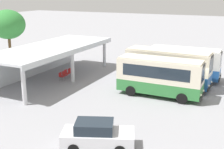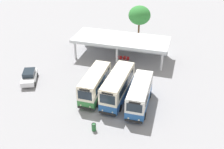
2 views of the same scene
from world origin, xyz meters
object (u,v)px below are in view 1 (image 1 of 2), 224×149
(city_bus_second_in_row, at_px, (168,67))
(city_bus_middle_cream, at_px, (184,62))
(city_bus_nearest_orange, at_px, (160,76))
(waiting_chair_end_by_column, at_px, (61,76))
(waiting_chair_middle_seat, at_px, (67,73))
(waiting_chair_fourth_seat, at_px, (70,72))
(parked_car_flank, at_px, (97,134))
(waiting_chair_second_from_end, at_px, (64,74))

(city_bus_second_in_row, xyz_separation_m, city_bus_middle_cream, (2.97, -0.87, -0.13))
(city_bus_nearest_orange, bearing_deg, waiting_chair_end_by_column, 89.21)
(waiting_chair_end_by_column, bearing_deg, city_bus_second_in_row, -74.39)
(waiting_chair_middle_seat, distance_m, waiting_chair_fourth_seat, 0.59)
(parked_car_flank, height_order, waiting_chair_end_by_column, parked_car_flank)
(parked_car_flank, relative_size, waiting_chair_second_from_end, 5.20)
(city_bus_second_in_row, relative_size, waiting_chair_fourth_seat, 9.28)
(waiting_chair_second_from_end, distance_m, waiting_chair_middle_seat, 0.60)
(city_bus_nearest_orange, distance_m, waiting_chair_second_from_end, 10.34)
(city_bus_nearest_orange, xyz_separation_m, waiting_chair_middle_seat, (1.31, 10.37, -1.31))
(city_bus_nearest_orange, distance_m, waiting_chair_end_by_column, 10.32)
(waiting_chair_second_from_end, xyz_separation_m, waiting_chair_fourth_seat, (1.17, 0.07, 0.00))
(city_bus_nearest_orange, height_order, waiting_chair_fourth_seat, city_bus_nearest_orange)
(city_bus_second_in_row, height_order, waiting_chair_end_by_column, city_bus_second_in_row)
(city_bus_second_in_row, relative_size, waiting_chair_second_from_end, 9.28)
(city_bus_nearest_orange, bearing_deg, waiting_chair_middle_seat, 82.81)
(waiting_chair_fourth_seat, bearing_deg, waiting_chair_end_by_column, -177.82)
(waiting_chair_end_by_column, bearing_deg, waiting_chair_middle_seat, 6.65)
(city_bus_middle_cream, height_order, parked_car_flank, city_bus_middle_cream)
(city_bus_second_in_row, bearing_deg, waiting_chair_middle_seat, 99.19)
(city_bus_nearest_orange, height_order, city_bus_second_in_row, city_bus_second_in_row)
(city_bus_nearest_orange, xyz_separation_m, parked_car_flank, (-10.03, 0.64, -1.00))
(waiting_chair_fourth_seat, bearing_deg, waiting_chair_second_from_end, -176.47)
(city_bus_second_in_row, bearing_deg, waiting_chair_fourth_seat, 96.02)
(city_bus_nearest_orange, bearing_deg, city_bus_middle_cream, -7.15)
(city_bus_second_in_row, distance_m, waiting_chair_fourth_seat, 10.33)
(parked_car_flank, distance_m, waiting_chair_fourth_seat, 15.34)
(parked_car_flank, xyz_separation_m, waiting_chair_middle_seat, (11.33, 9.73, -0.30))
(waiting_chair_end_by_column, xyz_separation_m, waiting_chair_middle_seat, (1.17, 0.14, 0.00))
(city_bus_nearest_orange, xyz_separation_m, waiting_chair_end_by_column, (0.14, 10.23, -1.31))
(waiting_chair_end_by_column, relative_size, waiting_chair_middle_seat, 1.00)
(city_bus_second_in_row, xyz_separation_m, waiting_chair_middle_seat, (-1.66, 10.25, -1.40))
(city_bus_middle_cream, height_order, waiting_chair_fourth_seat, city_bus_middle_cream)
(waiting_chair_end_by_column, height_order, waiting_chair_fourth_seat, same)
(parked_car_flank, distance_m, waiting_chair_middle_seat, 14.94)
(city_bus_nearest_orange, distance_m, waiting_chair_middle_seat, 10.53)
(city_bus_second_in_row, distance_m, waiting_chair_second_from_end, 10.44)
(city_bus_second_in_row, bearing_deg, waiting_chair_end_by_column, 105.61)
(city_bus_nearest_orange, relative_size, parked_car_flank, 1.61)
(waiting_chair_second_from_end, relative_size, waiting_chair_middle_seat, 1.00)
(city_bus_nearest_orange, xyz_separation_m, city_bus_middle_cream, (5.93, -0.74, -0.03))
(waiting_chair_end_by_column, xyz_separation_m, waiting_chair_fourth_seat, (1.75, 0.07, 0.00))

